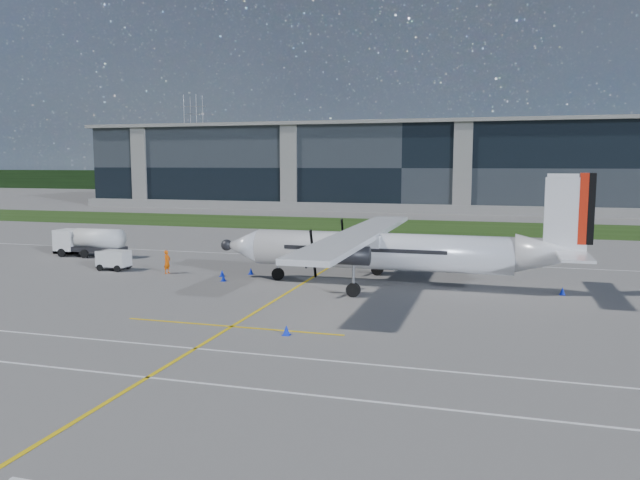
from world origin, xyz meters
TOP-DOWN VIEW (x-y plane):
  - ground at (0.00, 40.00)m, footprint 400.00×400.00m
  - grass_strip at (0.00, 48.00)m, footprint 400.00×18.00m
  - terminal_building at (0.00, 80.00)m, footprint 120.00×20.00m
  - tree_line at (0.00, 140.00)m, footprint 400.00×6.00m
  - pylon_west at (-80.00, 150.00)m, footprint 9.00×4.60m
  - yellow_taxiway_centerline at (3.00, 10.00)m, footprint 0.20×70.00m
  - white_lane_line at (0.00, -14.00)m, footprint 90.00×0.15m
  - turboprop_aircraft at (9.24, 6.73)m, footprint 25.00×25.92m
  - fuel_tanker_truck at (-19.72, 12.77)m, footprint 6.81×2.21m
  - baggage_tug at (-12.99, 7.18)m, footprint 2.59×1.55m
  - ground_crew_person at (-8.17, 7.01)m, footprint 0.68×0.89m
  - safety_cone_portwing at (6.24, -6.72)m, footprint 0.36×0.36m
  - safety_cone_tail at (20.12, 7.07)m, footprint 0.36×0.36m
  - safety_cone_nose_stbd at (-1.87, 8.39)m, footprint 0.36×0.36m
  - safety_cone_fwd at (-3.59, 6.97)m, footprint 0.36×0.36m
  - safety_cone_nose_port at (-2.71, 5.30)m, footprint 0.36×0.36m

SIDE VIEW (x-z plane):
  - ground at x=0.00m, z-range 0.00..0.00m
  - yellow_taxiway_centerline at x=3.00m, z-range 0.00..0.01m
  - white_lane_line at x=0.00m, z-range 0.00..0.01m
  - grass_strip at x=0.00m, z-range 0.00..0.04m
  - safety_cone_portwing at x=6.24m, z-range 0.00..0.50m
  - safety_cone_tail at x=20.12m, z-range 0.00..0.50m
  - safety_cone_nose_stbd at x=-1.87m, z-range 0.00..0.50m
  - safety_cone_fwd at x=-3.59m, z-range 0.00..0.50m
  - safety_cone_nose_port at x=-2.71m, z-range 0.00..0.50m
  - baggage_tug at x=-12.99m, z-range 0.00..1.55m
  - ground_crew_person at x=-8.17m, z-range 0.00..2.03m
  - fuel_tanker_truck at x=-19.72m, z-range 0.00..2.56m
  - tree_line at x=0.00m, z-range 0.00..6.00m
  - turboprop_aircraft at x=9.24m, z-range 0.00..7.78m
  - terminal_building at x=0.00m, z-range 0.00..15.00m
  - pylon_west at x=-80.00m, z-range 0.00..30.00m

